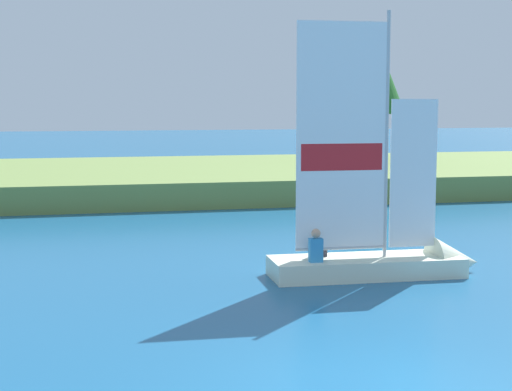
% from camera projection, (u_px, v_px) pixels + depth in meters
% --- Properties ---
extents(ground_plane, '(200.00, 200.00, 0.00)m').
position_uv_depth(ground_plane, '(368.00, 390.00, 10.60)').
color(ground_plane, '#195684').
extents(shore_bank, '(80.00, 14.26, 0.97)m').
position_uv_depth(shore_bank, '(162.00, 178.00, 34.98)').
color(shore_bank, olive).
rests_on(shore_bank, ground).
extents(shoreline_tree_midleft, '(3.39, 3.39, 6.61)m').
position_uv_depth(shoreline_tree_midleft, '(369.00, 68.00, 37.35)').
color(shoreline_tree_midleft, brown).
rests_on(shoreline_tree_midleft, shore_bank).
extents(shoreline_tree_centre, '(2.80, 2.80, 5.58)m').
position_uv_depth(shoreline_tree_centre, '(358.00, 81.00, 41.10)').
color(shoreline_tree_centre, brown).
rests_on(shoreline_tree_centre, shore_bank).
extents(sailboat, '(4.78, 1.48, 6.15)m').
position_uv_depth(sailboat, '(396.00, 253.00, 17.61)').
color(sailboat, silver).
rests_on(sailboat, ground).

